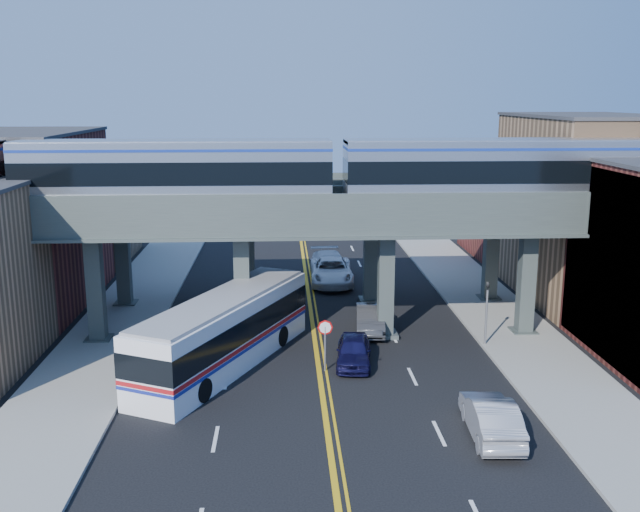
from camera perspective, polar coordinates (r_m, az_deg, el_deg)
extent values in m
plane|color=black|center=(33.08, 0.20, -11.09)|extent=(120.00, 120.00, 0.00)
cube|color=gray|center=(43.47, -15.97, -5.59)|extent=(5.00, 70.00, 0.16)
cube|color=gray|center=(44.37, 14.49, -5.13)|extent=(5.00, 70.00, 0.16)
cube|color=maroon|center=(49.80, -22.72, 2.62)|extent=(8.00, 14.00, 11.00)
cube|color=#9E7652|center=(62.26, -18.68, 3.36)|extent=(8.00, 10.00, 8.00)
cube|color=#9E7652|center=(51.00, 20.39, 3.60)|extent=(8.00, 14.00, 12.00)
cube|color=maroon|center=(63.21, 15.68, 4.15)|extent=(8.00, 10.00, 9.00)
cube|color=teal|center=(38.86, 21.80, -1.01)|extent=(0.10, 9.50, 9.50)
cube|color=#45504D|center=(40.91, -17.51, -2.56)|extent=(0.85, 0.85, 6.00)
cube|color=#45504D|center=(39.67, -6.24, -2.51)|extent=(0.85, 0.85, 6.00)
cube|color=#45504D|center=(40.01, 5.28, -2.35)|extent=(0.85, 0.85, 6.00)
cube|color=#45504D|center=(41.91, 16.17, -2.12)|extent=(0.85, 0.85, 6.00)
cube|color=#414B46|center=(38.84, -0.47, 2.83)|extent=(52.00, 3.60, 1.40)
cube|color=#45504D|center=(47.52, -15.47, -0.36)|extent=(0.85, 0.85, 6.00)
cube|color=#45504D|center=(46.45, -5.79, -0.26)|extent=(0.85, 0.85, 6.00)
cube|color=#45504D|center=(46.75, 4.05, -0.14)|extent=(0.85, 0.85, 6.00)
cube|color=#45504D|center=(48.38, 13.50, -0.03)|extent=(0.85, 0.85, 6.00)
cube|color=#414B46|center=(45.75, -0.87, 4.32)|extent=(52.00, 3.60, 1.40)
cube|color=black|center=(40.18, -18.85, 3.69)|extent=(2.39, 2.39, 0.27)
cube|color=black|center=(38.67, -3.57, 4.02)|extent=(2.39, 2.39, 0.27)
cube|color=#B2B5BC|center=(38.85, -11.48, 6.62)|extent=(16.50, 3.15, 3.47)
cube|color=black|center=(38.83, -11.49, 6.84)|extent=(16.52, 3.21, 1.19)
cube|color=black|center=(39.19, 6.36, 4.08)|extent=(2.39, 2.39, 0.27)
cube|color=black|center=(42.22, 20.68, 3.96)|extent=(2.39, 2.39, 0.27)
cube|color=#B2B5BC|center=(40.17, 13.93, 6.69)|extent=(16.50, 3.15, 3.47)
cube|color=black|center=(40.15, 13.94, 6.90)|extent=(16.52, 3.21, 1.19)
cylinder|color=slate|center=(35.45, 0.41, -7.43)|extent=(0.09, 0.09, 2.30)
cylinder|color=red|center=(35.09, 0.41, -5.74)|extent=(0.76, 0.04, 0.76)
cylinder|color=slate|center=(39.62, 13.15, -4.90)|extent=(0.12, 0.12, 3.20)
imported|color=black|center=(39.06, 13.30, -2.03)|extent=(0.15, 0.18, 0.90)
cube|color=white|center=(36.26, -7.63, -6.12)|extent=(8.41, 13.21, 3.43)
cube|color=black|center=(36.13, -7.65, -5.46)|extent=(8.48, 13.28, 1.16)
cube|color=#B21419|center=(36.37, -7.62, -6.62)|extent=(8.47, 13.27, 0.20)
cylinder|color=black|center=(33.33, -11.33, -10.13)|extent=(3.16, 2.30, 1.11)
cylinder|color=black|center=(39.71, -4.85, -6.15)|extent=(3.16, 2.30, 1.11)
imported|color=#0F0E36|center=(36.43, 2.71, -7.58)|extent=(2.20, 4.45, 1.46)
imported|color=#313134|center=(41.37, 4.04, -5.08)|extent=(2.01, 4.68, 1.50)
imported|color=white|center=(51.88, 0.93, -1.22)|extent=(3.15, 6.52, 1.79)
imported|color=silver|center=(53.50, 0.80, -0.77)|extent=(3.08, 6.50, 1.83)
imported|color=#A1A1A5|center=(29.92, 13.53, -12.43)|extent=(1.98, 4.99, 1.62)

